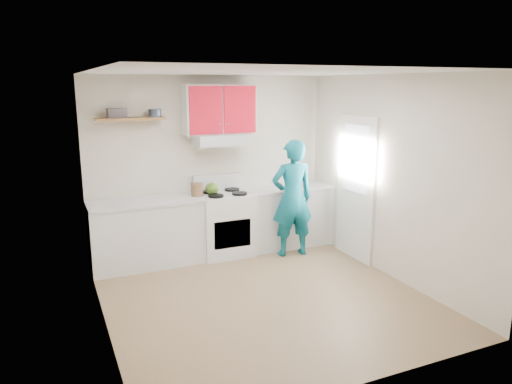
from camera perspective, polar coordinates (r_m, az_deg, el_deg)
name	(u,v)px	position (r m, az deg, el deg)	size (l,w,h in m)	color
floor	(263,296)	(5.88, 0.86, -12.22)	(3.80, 3.80, 0.00)	brown
ceiling	(264,72)	(5.34, 0.96, 14.00)	(3.60, 3.80, 0.04)	white
back_wall	(210,165)	(7.20, -5.47, 3.21)	(3.60, 0.04, 2.60)	beige
front_wall	(366,238)	(3.88, 12.83, -5.28)	(3.60, 0.04, 2.60)	beige
left_wall	(98,206)	(5.00, -18.16, -1.58)	(0.04, 3.80, 2.60)	beige
right_wall	(391,178)	(6.42, 15.65, 1.64)	(0.04, 3.80, 2.60)	beige
door	(356,188)	(7.00, 11.74, 0.43)	(0.05, 0.85, 2.05)	white
door_glass	(356,159)	(6.91, 11.71, 3.86)	(0.01, 0.55, 0.95)	white
counter_left	(147,234)	(6.86, -12.80, -4.84)	(1.52, 0.60, 0.90)	silver
counter_right	(287,217)	(7.55, 3.63, -2.92)	(1.32, 0.60, 0.90)	silver
stove	(225,224)	(7.12, -3.73, -3.80)	(0.76, 0.65, 0.92)	white
range_hood	(221,140)	(6.97, -4.18, 6.20)	(0.76, 0.44, 0.15)	silver
upper_cabinets	(219,109)	(6.99, -4.39, 9.71)	(1.02, 0.33, 0.70)	#B00F20
shelf	(130,119)	(6.70, -14.65, 8.36)	(0.90, 0.30, 0.04)	brown
books	(117,113)	(6.67, -16.13, 8.94)	(0.24, 0.17, 0.12)	#453D3F
tin	(155,113)	(6.74, -11.87, 9.12)	(0.17, 0.17, 0.11)	#333D4C
kettle	(212,188)	(6.97, -5.19, 0.43)	(0.20, 0.20, 0.17)	#49701F
crock	(197,190)	(6.88, -6.98, 0.19)	(0.17, 0.17, 0.20)	brown
cutting_board	(261,190)	(7.29, 0.60, 0.25)	(0.32, 0.24, 0.02)	olive
silicone_mat	(307,187)	(7.55, 6.08, 0.57)	(0.32, 0.27, 0.01)	red
person	(292,198)	(7.00, 4.30, -0.74)	(0.62, 0.41, 1.71)	#0C6070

